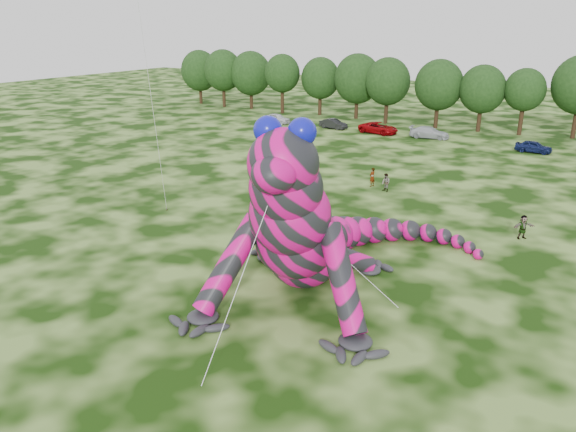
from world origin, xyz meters
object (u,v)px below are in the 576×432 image
(tree_8, at_px, (481,99))
(tree_5, at_px, (357,86))
(tree_2, at_px, (251,80))
(tree_9, at_px, (523,102))
(tree_3, at_px, (282,84))
(car_3, at_px, (429,133))
(tree_6, at_px, (387,91))
(car_1, at_px, (333,124))
(tree_1, at_px, (223,78))
(inflatable_gecko, at_px, (311,194))
(car_2, at_px, (378,128))
(spectator_0, at_px, (372,177))
(flying_kite, at_px, (138,2))
(tree_7, at_px, (438,94))
(tree_0, at_px, (200,77))
(spectator_5, at_px, (523,227))
(tree_4, at_px, (320,86))
(car_4, at_px, (534,147))
(spectator_1, at_px, (386,183))
(car_0, at_px, (277,118))

(tree_8, bearing_deg, tree_5, 175.61)
(tree_2, bearing_deg, tree_9, -1.84)
(tree_3, distance_m, car_3, 28.62)
(tree_6, height_order, car_1, tree_6)
(tree_1, bearing_deg, inflatable_gecko, -48.95)
(car_2, xyz_separation_m, spectator_0, (9.28, -24.28, 0.12))
(flying_kite, relative_size, tree_6, 1.86)
(tree_7, bearing_deg, tree_0, 176.87)
(car_1, bearing_deg, tree_8, -55.42)
(tree_1, bearing_deg, tree_7, -1.87)
(car_2, bearing_deg, tree_5, 49.21)
(tree_1, xyz_separation_m, tree_7, (38.27, -1.25, -0.17))
(tree_8, bearing_deg, car_1, -155.50)
(tree_3, xyz_separation_m, car_2, (20.30, -8.43, -3.97))
(tree_8, distance_m, spectator_5, 41.41)
(car_3, relative_size, spectator_0, 2.89)
(tree_2, relative_size, car_2, 1.79)
(inflatable_gecko, height_order, tree_4, inflatable_gecko)
(tree_3, height_order, car_1, tree_3)
(tree_2, relative_size, tree_9, 1.11)
(tree_3, xyz_separation_m, spectator_5, (43.66, -39.50, -3.87))
(tree_4, bearing_deg, tree_0, 178.80)
(tree_1, height_order, car_2, tree_1)
(tree_1, relative_size, car_2, 1.82)
(flying_kite, distance_m, car_1, 46.11)
(car_1, bearing_deg, inflatable_gecko, -145.03)
(car_3, bearing_deg, car_4, -104.01)
(tree_0, xyz_separation_m, car_1, (32.32, -10.46, -4.08))
(tree_6, bearing_deg, flying_kite, -87.17)
(tree_1, xyz_separation_m, tree_2, (5.34, 0.71, -0.08))
(tree_1, height_order, car_1, tree_1)
(flying_kite, distance_m, spectator_5, 29.72)
(flying_kite, relative_size, car_4, 4.40)
(inflatable_gecko, relative_size, tree_4, 2.28)
(tree_4, height_order, car_2, tree_4)
(spectator_1, bearing_deg, car_1, 153.23)
(tree_2, bearing_deg, tree_8, -2.62)
(tree_4, bearing_deg, tree_1, -177.98)
(car_0, relative_size, car_4, 1.07)
(tree_1, relative_size, tree_7, 1.04)
(tree_1, relative_size, spectator_1, 6.01)
(tree_2, distance_m, car_4, 48.98)
(tree_3, relative_size, car_4, 2.35)
(tree_9, bearing_deg, inflatable_gecko, -92.95)
(spectator_1, xyz_separation_m, spectator_0, (-1.69, 0.92, 0.06))
(tree_8, height_order, tree_9, tree_8)
(flying_kite, xyz_separation_m, car_3, (6.49, 43.30, -14.76))
(tree_6, height_order, tree_9, tree_6)
(tree_9, bearing_deg, tree_6, -177.97)
(tree_8, distance_m, spectator_1, 33.74)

